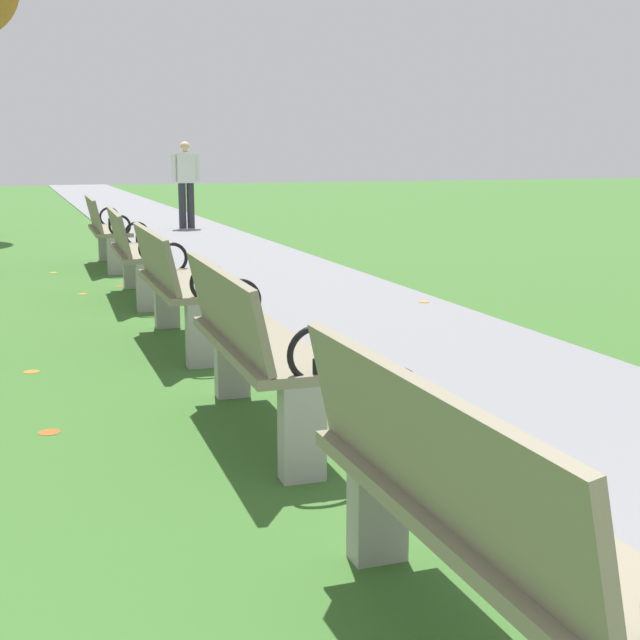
# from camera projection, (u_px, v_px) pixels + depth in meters

# --- Properties ---
(paved_walkway) EXTENTS (2.38, 44.00, 0.02)m
(paved_walkway) POSITION_uv_depth(u_px,v_px,m) (162.00, 226.00, 17.58)
(paved_walkway) COLOR slate
(paved_walkway) RESTS_ON ground
(park_bench_2) EXTENTS (0.48, 1.60, 0.90)m
(park_bench_2) POSITION_uv_depth(u_px,v_px,m) (465.00, 512.00, 2.52)
(park_bench_2) COLOR gray
(park_bench_2) RESTS_ON ground
(park_bench_3) EXTENTS (0.51, 1.61, 0.90)m
(park_bench_3) POSITION_uv_depth(u_px,v_px,m) (252.00, 344.00, 4.69)
(park_bench_3) COLOR gray
(park_bench_3) RESTS_ON ground
(park_bench_4) EXTENTS (0.49, 1.60, 0.90)m
(park_bench_4) POSITION_uv_depth(u_px,v_px,m) (174.00, 284.00, 6.82)
(park_bench_4) COLOR gray
(park_bench_4) RESTS_ON ground
(park_bench_5) EXTENTS (0.54, 1.62, 0.90)m
(park_bench_5) POSITION_uv_depth(u_px,v_px,m) (133.00, 251.00, 8.97)
(park_bench_5) COLOR gray
(park_bench_5) RESTS_ON ground
(park_bench_6) EXTENTS (0.51, 1.61, 0.90)m
(park_bench_6) POSITION_uv_depth(u_px,v_px,m) (105.00, 230.00, 11.42)
(park_bench_6) COLOR gray
(park_bench_6) RESTS_ON ground
(pedestrian_walking) EXTENTS (0.53, 0.23, 1.62)m
(pedestrian_walking) POSITION_uv_depth(u_px,v_px,m) (186.00, 180.00, 16.90)
(pedestrian_walking) COLOR #2D2D38
(pedestrian_walking) RESTS_ON paved_walkway
(scattered_leaves) EXTENTS (4.66, 16.87, 0.02)m
(scattered_leaves) POSITION_uv_depth(u_px,v_px,m) (161.00, 356.00, 6.52)
(scattered_leaves) COLOR gold
(scattered_leaves) RESTS_ON ground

